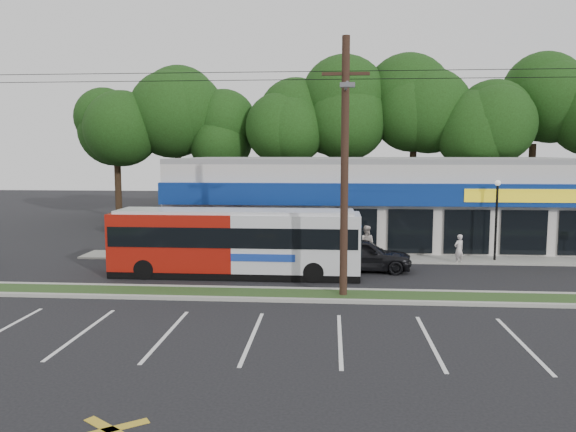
% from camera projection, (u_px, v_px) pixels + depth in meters
% --- Properties ---
extents(ground, '(120.00, 120.00, 0.00)m').
position_uv_depth(ground, '(264.00, 302.00, 21.27)').
color(ground, black).
rests_on(ground, ground).
extents(grass_strip, '(40.00, 1.60, 0.12)m').
position_uv_depth(grass_strip, '(267.00, 294.00, 22.25)').
color(grass_strip, '#223E19').
rests_on(grass_strip, ground).
extents(curb_south, '(40.00, 0.25, 0.14)m').
position_uv_depth(curb_south, '(265.00, 300.00, 21.41)').
color(curb_south, '#9E9E93').
rests_on(curb_south, ground).
extents(curb_north, '(40.00, 0.25, 0.14)m').
position_uv_depth(curb_north, '(270.00, 289.00, 23.09)').
color(curb_north, '#9E9E93').
rests_on(curb_north, ground).
extents(sidewalk, '(32.00, 2.20, 0.10)m').
position_uv_depth(sidewalk, '(378.00, 258.00, 29.80)').
color(sidewalk, '#9E9E93').
rests_on(sidewalk, ground).
extents(strip_mall, '(25.00, 12.55, 5.30)m').
position_uv_depth(strip_mall, '(378.00, 199.00, 36.31)').
color(strip_mall, beige).
rests_on(strip_mall, ground).
extents(utility_pole, '(50.00, 2.77, 10.00)m').
position_uv_depth(utility_pole, '(340.00, 159.00, 21.35)').
color(utility_pole, black).
rests_on(utility_pole, ground).
extents(lamp_post, '(0.30, 0.30, 4.25)m').
position_uv_depth(lamp_post, '(497.00, 211.00, 28.84)').
color(lamp_post, black).
rests_on(lamp_post, ground).
extents(tree_line, '(46.76, 6.76, 11.83)m').
position_uv_depth(tree_line, '(350.00, 118.00, 45.76)').
color(tree_line, black).
rests_on(tree_line, ground).
extents(metrobus, '(11.39, 2.47, 3.06)m').
position_uv_depth(metrobus, '(236.00, 241.00, 25.68)').
color(metrobus, '#98140B').
rests_on(metrobus, ground).
extents(car_dark, '(4.71, 1.96, 1.59)m').
position_uv_depth(car_dark, '(362.00, 254.00, 26.84)').
color(car_dark, black).
rests_on(car_dark, ground).
extents(pedestrian_a, '(0.67, 0.59, 1.53)m').
position_uv_depth(pedestrian_a, '(459.00, 249.00, 28.48)').
color(pedestrian_a, silver).
rests_on(pedestrian_a, ground).
extents(pedestrian_b, '(1.04, 0.89, 1.87)m').
position_uv_depth(pedestrian_b, '(366.00, 243.00, 29.25)').
color(pedestrian_b, beige).
rests_on(pedestrian_b, ground).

